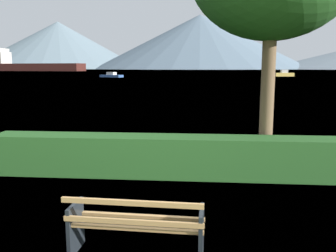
# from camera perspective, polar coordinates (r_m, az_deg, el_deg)

# --- Properties ---
(water_surface) EXTENTS (620.00, 620.00, 0.00)m
(water_surface) POSITION_cam_1_polar(r_m,az_deg,el_deg) (312.92, 4.93, 8.71)
(water_surface) COLOR #7A99A8
(water_surface) RESTS_ON ground_plane
(park_bench) EXTENTS (1.79, 0.65, 0.87)m
(park_bench) POSITION_cam_1_polar(r_m,az_deg,el_deg) (4.90, -5.03, -15.34)
(park_bench) COLOR tan
(park_bench) RESTS_ON ground_plane
(hedge_row) EXTENTS (7.92, 0.79, 0.92)m
(hedge_row) POSITION_cam_1_polar(r_m,az_deg,el_deg) (8.31, -0.65, -4.74)
(hedge_row) COLOR #285B23
(hedge_row) RESTS_ON ground_plane
(cargo_ship_large) EXTENTS (84.37, 30.53, 15.99)m
(cargo_ship_large) POSITION_cam_1_polar(r_m,az_deg,el_deg) (281.41, -22.04, 8.94)
(cargo_ship_large) COLOR #471E19
(cargo_ship_large) RESTS_ON water_surface
(fishing_boat_near) EXTENTS (6.34, 4.43, 1.29)m
(fishing_boat_near) POSITION_cam_1_polar(r_m,az_deg,el_deg) (92.85, -8.88, 7.84)
(fishing_boat_near) COLOR #335693
(fishing_boat_near) RESTS_ON water_surface
(sailboat_mid) EXTENTS (5.37, 2.39, 1.85)m
(sailboat_mid) POSITION_cam_1_polar(r_m,az_deg,el_deg) (105.52, 17.79, 7.78)
(sailboat_mid) COLOR gold
(sailboat_mid) RESTS_ON water_surface
(distant_hills) EXTENTS (824.20, 365.57, 81.08)m
(distant_hills) POSITION_cam_1_polar(r_m,az_deg,el_deg) (568.37, 6.04, 12.39)
(distant_hills) COLOR slate
(distant_hills) RESTS_ON ground_plane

